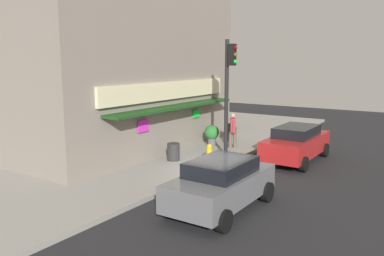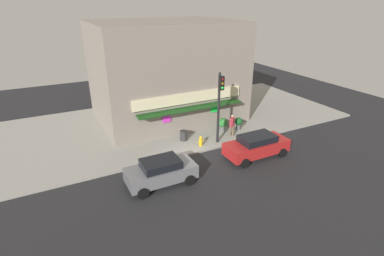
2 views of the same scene
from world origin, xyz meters
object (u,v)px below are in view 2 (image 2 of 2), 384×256
at_px(traffic_light, 220,100).
at_px(pedestrian, 232,124).
at_px(potted_plant_by_doorway, 238,122).
at_px(potted_plant_by_window, 223,123).
at_px(parked_car_red, 257,146).
at_px(trash_can, 184,136).
at_px(parked_car_grey, 161,171).
at_px(fire_hydrant, 201,141).

xyz_separation_m(traffic_light, pedestrian, (1.61, 0.59, -2.41)).
bearing_deg(potted_plant_by_doorway, potted_plant_by_window, 161.67).
distance_m(traffic_light, potted_plant_by_doorway, 4.09).
xyz_separation_m(potted_plant_by_doorway, parked_car_red, (-1.38, -4.07, 0.05)).
relative_size(trash_can, parked_car_grey, 0.19).
bearing_deg(traffic_light, pedestrian, 20.22).
height_order(traffic_light, pedestrian, traffic_light).
distance_m(trash_can, parked_car_red, 5.54).
bearing_deg(traffic_light, fire_hydrant, 174.16).
height_order(fire_hydrant, potted_plant_by_window, potted_plant_by_window).
bearing_deg(parked_car_red, trash_can, 128.94).
xyz_separation_m(fire_hydrant, potted_plant_by_doorway, (4.14, 1.18, 0.26)).
xyz_separation_m(potted_plant_by_window, parked_car_grey, (-7.15, -4.59, 0.03)).
height_order(potted_plant_by_window, parked_car_grey, parked_car_grey).
relative_size(potted_plant_by_window, parked_car_grey, 0.26).
bearing_deg(potted_plant_by_doorway, parked_car_grey, -153.59).
xyz_separation_m(traffic_light, potted_plant_by_window, (1.48, 1.74, -2.74)).
xyz_separation_m(fire_hydrant, parked_car_grey, (-4.27, -3.00, 0.29)).
bearing_deg(parked_car_red, fire_hydrant, 133.67).
distance_m(trash_can, parked_car_grey, 5.67).
bearing_deg(trash_can, fire_hydrant, -63.16).
height_order(parked_car_red, parked_car_grey, parked_car_red).
bearing_deg(parked_car_grey, traffic_light, 26.75).
relative_size(traffic_light, potted_plant_by_window, 4.91).
relative_size(potted_plant_by_doorway, potted_plant_by_window, 0.98).
distance_m(fire_hydrant, parked_car_red, 4.02).
distance_m(fire_hydrant, potted_plant_by_window, 3.30).
xyz_separation_m(trash_can, potted_plant_by_window, (3.59, 0.19, 0.24)).
relative_size(pedestrian, parked_car_grey, 0.43).
height_order(pedestrian, potted_plant_by_doorway, pedestrian).
height_order(potted_plant_by_window, parked_car_red, parked_car_red).
bearing_deg(pedestrian, parked_car_grey, -154.64).
bearing_deg(potted_plant_by_window, traffic_light, -130.49).
relative_size(traffic_light, potted_plant_by_doorway, 5.01).
relative_size(fire_hydrant, potted_plant_by_doorway, 0.73).
distance_m(potted_plant_by_window, parked_car_grey, 8.50).
relative_size(potted_plant_by_doorway, parked_car_grey, 0.26).
height_order(potted_plant_by_doorway, parked_car_red, parked_car_red).
xyz_separation_m(traffic_light, fire_hydrant, (-1.40, 0.14, -3.00)).
bearing_deg(parked_car_red, parked_car_grey, -179.16).
bearing_deg(trash_can, parked_car_grey, -128.91).
bearing_deg(trash_can, potted_plant_by_window, 2.98).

